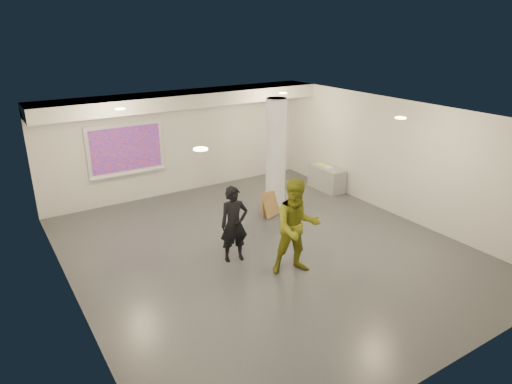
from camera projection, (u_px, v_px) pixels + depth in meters
floor at (266, 250)px, 10.18m from camera, size 8.00×9.00×0.01m
ceiling at (267, 116)px, 9.12m from camera, size 8.00×9.00×0.01m
wall_back at (180, 142)px, 13.20m from camera, size 8.00×0.01×3.00m
wall_front at (453, 283)px, 6.10m from camera, size 8.00×0.01×3.00m
wall_left at (68, 230)px, 7.63m from camera, size 0.01×9.00×3.00m
wall_right at (396, 158)px, 11.66m from camera, size 0.01×9.00×3.00m
soffit_band at (185, 99)px, 12.31m from camera, size 8.00×1.10×0.36m
downlight_nw at (120, 109)px, 10.00m from camera, size 0.22×0.22×0.02m
downlight_ne at (283, 93)px, 12.21m from camera, size 0.22×0.22×0.02m
downlight_sw at (201, 149)px, 6.84m from camera, size 0.22×0.22×0.02m
downlight_se at (401, 118)px, 9.06m from camera, size 0.22×0.22×0.02m
column at (276, 156)px, 11.83m from camera, size 0.52×0.52×3.00m
projection_screen at (126, 149)px, 12.35m from camera, size 2.10×0.13×1.42m
credenza at (327, 178)px, 13.72m from camera, size 0.51×1.20×0.70m
papers_stack at (327, 167)px, 13.62m from camera, size 0.27×0.31×0.02m
postit_pad at (322, 165)px, 13.81m from camera, size 0.23×0.29×0.03m
cardboard_back at (272, 203)px, 11.95m from camera, size 0.58×0.13×0.64m
cardboard_front at (271, 207)px, 11.85m from camera, size 0.49×0.32×0.49m
woman at (234, 224)px, 9.48m from camera, size 0.67×0.51×1.64m
man at (297, 227)px, 8.97m from camera, size 1.15×1.02×1.97m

